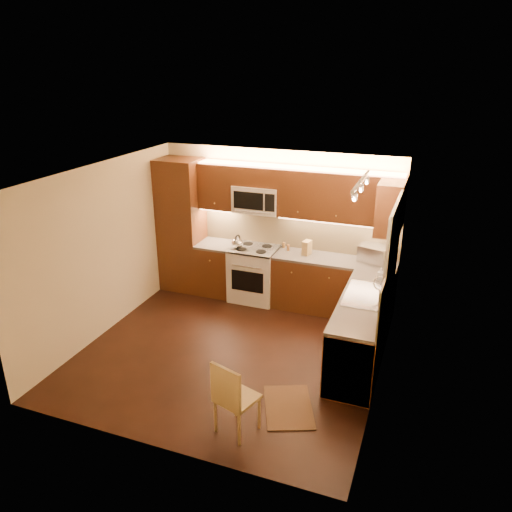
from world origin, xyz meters
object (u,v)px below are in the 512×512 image
at_px(knife_block, 307,248).
at_px(dining_chair, 237,396).
at_px(sink, 366,290).
at_px(toaster_oven, 374,254).
at_px(soap_bottle, 381,274).
at_px(kettle, 237,241).
at_px(microwave, 257,199).
at_px(stove, 254,273).

height_order(knife_block, dining_chair, knife_block).
height_order(sink, knife_block, knife_block).
height_order(toaster_oven, soap_bottle, toaster_oven).
distance_m(soap_bottle, dining_chair, 2.87).
bearing_deg(toaster_oven, soap_bottle, -58.95).
distance_m(kettle, toaster_oven, 2.20).
bearing_deg(soap_bottle, microwave, 168.11).
xyz_separation_m(stove, kettle, (-0.26, -0.10, 0.57)).
bearing_deg(soap_bottle, dining_chair, -107.60).
relative_size(knife_block, soap_bottle, 1.24).
bearing_deg(knife_block, toaster_oven, 16.40).
bearing_deg(soap_bottle, toaster_oven, 111.85).
distance_m(stove, toaster_oven, 2.01).
height_order(stove, kettle, kettle).
bearing_deg(microwave, toaster_oven, 0.23).
distance_m(microwave, dining_chair, 3.64).
relative_size(stove, soap_bottle, 4.94).
height_order(sink, soap_bottle, soap_bottle).
relative_size(sink, dining_chair, 0.96).
bearing_deg(dining_chair, soap_bottle, 84.42).
relative_size(soap_bottle, dining_chair, 0.21).
bearing_deg(kettle, stove, 32.29).
xyz_separation_m(kettle, toaster_oven, (2.18, 0.24, -0.01)).
xyz_separation_m(microwave, toaster_oven, (1.92, 0.01, -0.69)).
bearing_deg(sink, knife_block, 133.38).
height_order(toaster_oven, dining_chair, toaster_oven).
height_order(microwave, toaster_oven, microwave).
height_order(stove, microwave, microwave).
distance_m(kettle, knife_block, 1.15).
xyz_separation_m(sink, kettle, (-2.26, 1.03, 0.06)).
relative_size(toaster_oven, soap_bottle, 2.29).
distance_m(toaster_oven, soap_bottle, 0.72).
xyz_separation_m(microwave, knife_block, (0.87, -0.07, -0.70)).
relative_size(microwave, kettle, 3.33).
bearing_deg(soap_bottle, kettle, 175.22).
height_order(knife_block, soap_bottle, knife_block).
distance_m(stove, microwave, 1.27).
distance_m(microwave, toaster_oven, 2.04).
bearing_deg(toaster_oven, dining_chair, -90.71).
xyz_separation_m(microwave, dining_chair, (0.99, -3.27, -1.27)).
height_order(stove, knife_block, knife_block).
height_order(stove, toaster_oven, toaster_oven).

